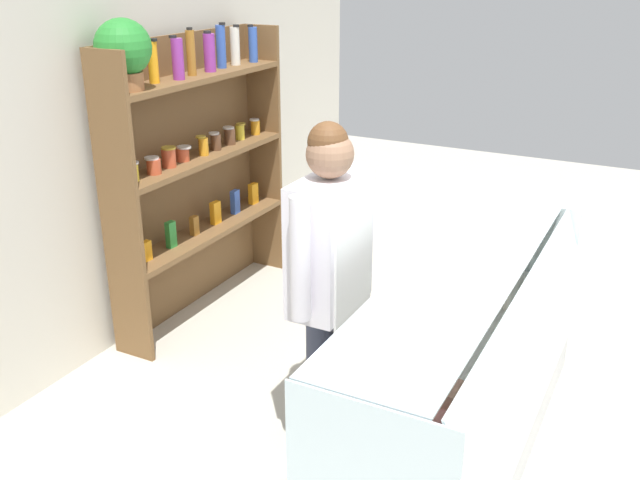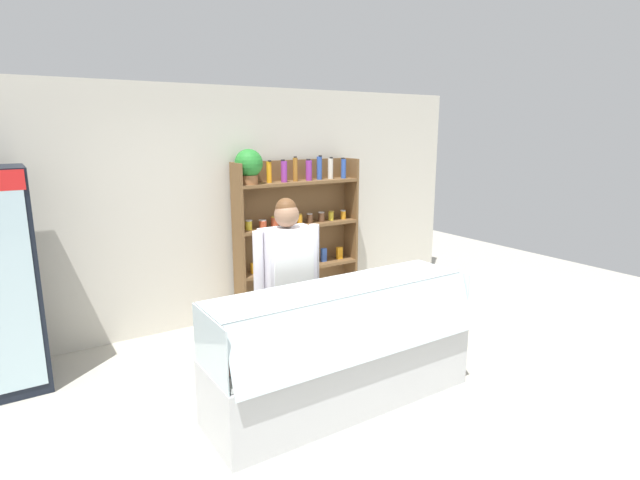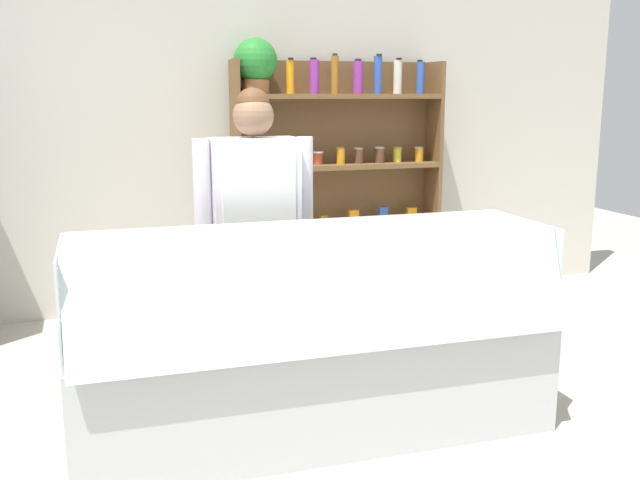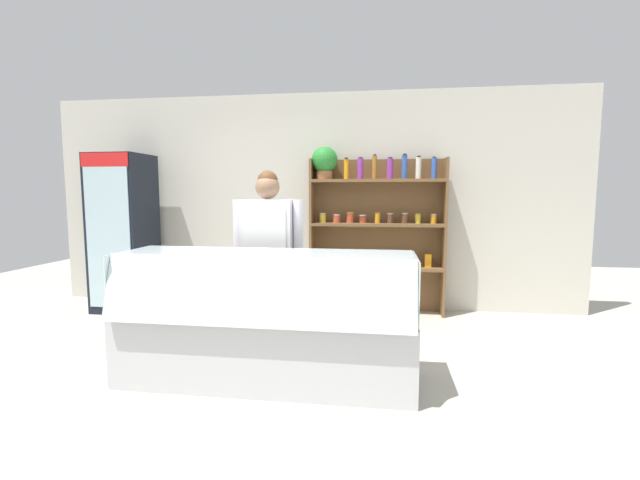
# 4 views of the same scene
# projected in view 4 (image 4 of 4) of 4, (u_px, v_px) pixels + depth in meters

# --- Properties ---
(ground_plane) EXTENTS (12.00, 12.00, 0.00)m
(ground_plane) POSITION_uv_depth(u_px,v_px,m) (259.00, 379.00, 3.35)
(ground_plane) COLOR #B7B2A3
(back_wall) EXTENTS (6.80, 0.10, 2.70)m
(back_wall) POSITION_uv_depth(u_px,v_px,m) (308.00, 202.00, 5.49)
(back_wall) COLOR beige
(back_wall) RESTS_ON ground
(drinks_fridge) EXTENTS (0.63, 0.64, 1.93)m
(drinks_fridge) POSITION_uv_depth(u_px,v_px,m) (124.00, 233.00, 5.32)
(drinks_fridge) COLOR black
(drinks_fridge) RESTS_ON ground
(shelving_unit) EXTENTS (1.61, 0.31, 2.01)m
(shelving_unit) POSITION_uv_depth(u_px,v_px,m) (368.00, 217.00, 5.19)
(shelving_unit) COLOR brown
(shelving_unit) RESTS_ON ground
(deli_display_case) EXTENTS (2.25, 0.72, 1.01)m
(deli_display_case) POSITION_uv_depth(u_px,v_px,m) (266.00, 341.00, 3.30)
(deli_display_case) COLOR silver
(deli_display_case) RESTS_ON ground
(shop_clerk) EXTENTS (0.65, 0.25, 1.65)m
(shop_clerk) POSITION_uv_depth(u_px,v_px,m) (268.00, 245.00, 3.87)
(shop_clerk) COLOR #383D51
(shop_clerk) RESTS_ON ground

